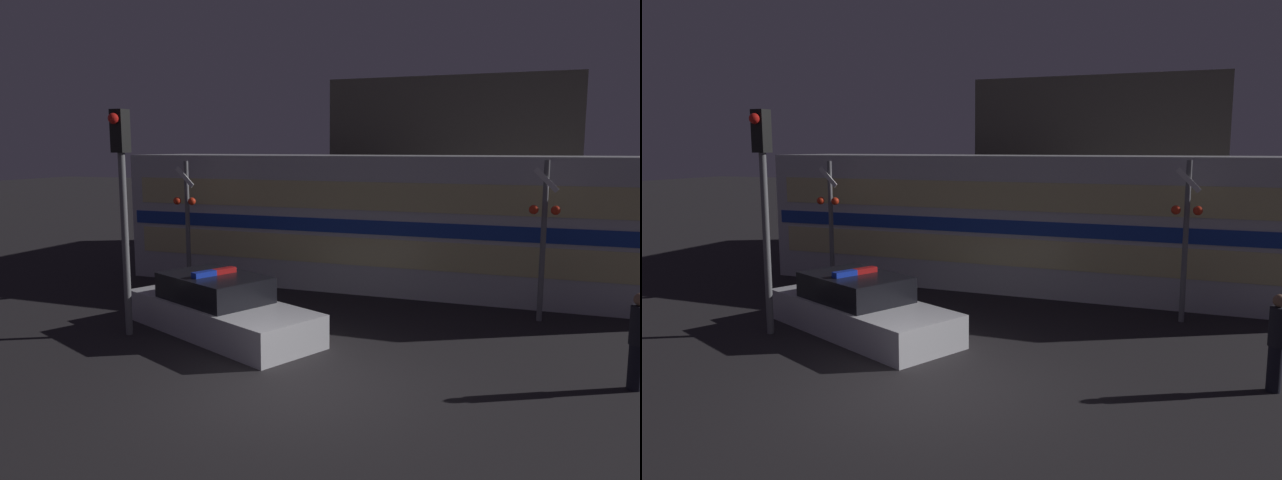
{
  "view_description": "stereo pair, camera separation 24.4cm",
  "coord_description": "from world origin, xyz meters",
  "views": [
    {
      "loc": [
        3.99,
        -9.29,
        4.08
      ],
      "look_at": [
        -1.61,
        5.42,
        1.73
      ],
      "focal_mm": 35.0,
      "sensor_mm": 36.0,
      "label": 1
    },
    {
      "loc": [
        4.22,
        -9.2,
        4.08
      ],
      "look_at": [
        -1.61,
        5.42,
        1.73
      ],
      "focal_mm": 35.0,
      "sensor_mm": 36.0,
      "label": 2
    }
  ],
  "objects": [
    {
      "name": "ground_plane",
      "position": [
        0.0,
        0.0,
        0.0
      ],
      "size": [
        120.0,
        120.0,
        0.0
      ],
      "primitive_type": "plane",
      "color": "#262326"
    },
    {
      "name": "pedestrian",
      "position": [
        5.38,
        2.04,
        0.86
      ],
      "size": [
        0.28,
        0.28,
        1.68
      ],
      "color": "black",
      "rests_on": "ground_plane"
    },
    {
      "name": "traffic_light_corner",
      "position": [
        -4.65,
        1.59,
        3.24
      ],
      "size": [
        0.3,
        0.46,
        4.86
      ],
      "color": "slate",
      "rests_on": "ground_plane"
    },
    {
      "name": "crossing_signal_far",
      "position": [
        -5.71,
        5.66,
        2.08
      ],
      "size": [
        0.69,
        0.3,
        3.7
      ],
      "color": "slate",
      "rests_on": "ground_plane"
    },
    {
      "name": "building_left",
      "position": [
        0.33,
        15.76,
        3.27
      ],
      "size": [
        8.8,
        5.74,
        6.54
      ],
      "color": "#47423D",
      "rests_on": "ground_plane"
    },
    {
      "name": "police_car",
      "position": [
        -2.88,
        2.45,
        0.52
      ],
      "size": [
        5.28,
        3.69,
        1.39
      ],
      "rotation": [
        0.0,
        0.0,
        -0.43
      ],
      "color": "silver",
      "rests_on": "ground_plane"
    },
    {
      "name": "crossing_signal_near",
      "position": [
        3.75,
        5.93,
        2.12
      ],
      "size": [
        0.69,
        0.3,
        3.79
      ],
      "color": "slate",
      "rests_on": "ground_plane"
    },
    {
      "name": "train",
      "position": [
        -0.4,
        8.38,
        1.92
      ],
      "size": [
        16.2,
        3.01,
        3.84
      ],
      "color": "silver",
      "rests_on": "ground_plane"
    }
  ]
}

